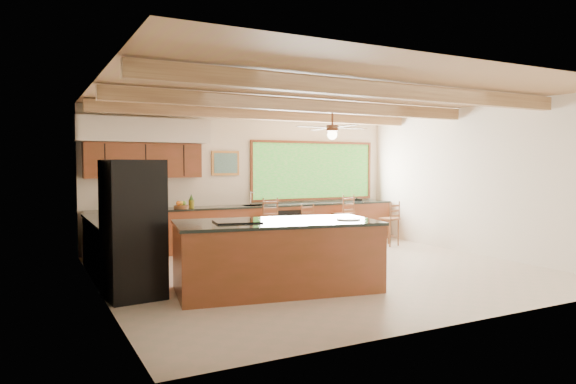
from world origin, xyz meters
TOP-DOWN VIEW (x-y plane):
  - ground at (0.00, 0.00)m, footprint 7.20×7.20m
  - room_shell at (-0.17, 0.65)m, footprint 7.27×6.54m
  - counter_run at (-0.82, 2.52)m, footprint 7.12×3.10m
  - island at (-1.30, -0.86)m, footprint 3.07×1.83m
  - refrigerator at (-3.22, -0.36)m, footprint 0.80×0.78m
  - bar_stool_a at (0.10, 2.39)m, footprint 0.42×0.42m
  - bar_stool_b at (2.03, 2.37)m, footprint 0.47×0.47m
  - bar_stool_c at (1.04, 2.40)m, footprint 0.41×0.41m
  - bar_stool_d at (2.75, 1.61)m, footprint 0.42×0.42m

SIDE VIEW (x-z plane):
  - ground at x=0.00m, z-range 0.00..0.00m
  - counter_run at x=-0.82m, z-range -0.15..1.07m
  - island at x=-1.30m, z-range -0.01..1.02m
  - bar_stool_c at x=1.04m, z-range 0.09..1.05m
  - bar_stool_d at x=2.75m, z-range 0.09..1.09m
  - bar_stool_a at x=0.10m, z-range 0.10..1.23m
  - bar_stool_b at x=2.03m, z-range 0.11..1.25m
  - refrigerator at x=-3.22m, z-range 0.00..1.88m
  - room_shell at x=-0.17m, z-range 0.70..3.72m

